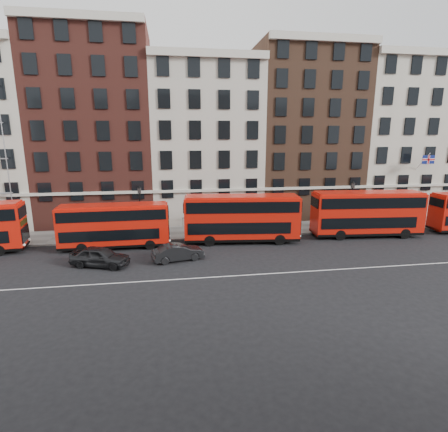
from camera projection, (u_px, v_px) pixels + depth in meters
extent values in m
plane|color=black|center=(229.00, 266.00, 28.11)|extent=(120.00, 120.00, 0.00)
cube|color=slate|center=(213.00, 231.00, 38.19)|extent=(80.00, 5.00, 0.15)
cube|color=gray|center=(216.00, 237.00, 35.79)|extent=(80.00, 0.30, 0.16)
cube|color=white|center=(234.00, 276.00, 26.18)|extent=(70.00, 0.12, 0.01)
cube|color=brown|center=(97.00, 129.00, 41.01)|extent=(12.80, 10.00, 22.00)
cube|color=beige|center=(77.00, 15.00, 33.56)|extent=(12.80, 0.50, 0.80)
cube|color=#B7B1A1|center=(205.00, 142.00, 43.28)|extent=(12.80, 10.00, 19.00)
cube|color=beige|center=(209.00, 53.00, 36.17)|extent=(12.80, 0.50, 0.80)
cube|color=brown|center=(304.00, 133.00, 44.98)|extent=(12.80, 10.00, 21.00)
cube|color=beige|center=(327.00, 37.00, 37.64)|extent=(12.80, 0.50, 0.80)
cube|color=#B4AE9C|center=(394.00, 137.00, 47.01)|extent=(12.80, 10.00, 20.00)
cube|color=beige|center=(432.00, 51.00, 39.79)|extent=(12.80, 0.50, 0.80)
cube|color=black|center=(25.00, 233.00, 31.72)|extent=(0.33, 2.24, 1.33)
cube|color=black|center=(24.00, 222.00, 31.48)|extent=(0.30, 1.94, 0.43)
cylinder|color=black|center=(7.00, 243.00, 32.55)|extent=(1.05, 0.40, 1.02)
cube|color=red|center=(115.00, 225.00, 32.21)|extent=(9.83, 2.47, 3.69)
cube|color=black|center=(116.00, 243.00, 32.61)|extent=(9.83, 2.51, 0.22)
cube|color=black|center=(112.00, 232.00, 32.31)|extent=(8.71, 2.53, 0.98)
cube|color=black|center=(114.00, 213.00, 31.96)|extent=(9.46, 2.54, 0.93)
cube|color=red|center=(113.00, 205.00, 31.79)|extent=(9.55, 2.28, 0.17)
cube|color=black|center=(169.00, 231.00, 33.19)|extent=(0.10, 2.05, 1.21)
cube|color=black|center=(169.00, 220.00, 32.96)|extent=(0.10, 1.77, 0.39)
cylinder|color=black|center=(150.00, 245.00, 32.12)|extent=(0.94, 0.27, 0.93)
cylinder|color=black|center=(151.00, 238.00, 34.12)|extent=(0.94, 0.27, 0.93)
cylinder|color=black|center=(82.00, 248.00, 31.14)|extent=(0.94, 0.27, 0.93)
cylinder|color=black|center=(87.00, 241.00, 33.14)|extent=(0.94, 0.27, 0.93)
cube|color=red|center=(242.00, 218.00, 33.95)|extent=(11.23, 3.75, 4.15)
cube|color=black|center=(241.00, 237.00, 34.39)|extent=(11.24, 3.80, 0.25)
cube|color=black|center=(238.00, 225.00, 34.10)|extent=(9.99, 3.71, 1.10)
cube|color=black|center=(242.00, 205.00, 33.66)|extent=(10.83, 3.79, 1.05)
cube|color=red|center=(242.00, 196.00, 33.47)|extent=(10.90, 3.51, 0.19)
cube|color=black|center=(298.00, 225.00, 34.41)|extent=(0.32, 2.31, 1.36)
cube|color=black|center=(298.00, 214.00, 34.16)|extent=(0.29, 1.99, 0.44)
cylinder|color=black|center=(280.00, 240.00, 33.42)|extent=(1.07, 0.40, 1.05)
cylinder|color=black|center=(275.00, 233.00, 35.71)|extent=(1.07, 0.40, 1.05)
cylinder|color=black|center=(210.00, 241.00, 33.09)|extent=(1.07, 0.40, 1.05)
cylinder|color=black|center=(209.00, 234.00, 35.38)|extent=(1.07, 0.40, 1.05)
cube|color=red|center=(367.00, 213.00, 35.93)|extent=(11.26, 3.51, 4.17)
cube|color=black|center=(365.00, 232.00, 36.37)|extent=(11.26, 3.55, 0.25)
cube|color=black|center=(363.00, 220.00, 36.07)|extent=(10.00, 3.50, 1.11)
cube|color=black|center=(368.00, 201.00, 35.64)|extent=(10.85, 3.56, 1.06)
cube|color=red|center=(369.00, 193.00, 35.45)|extent=(10.93, 3.28, 0.19)
cube|color=black|center=(418.00, 220.00, 36.53)|extent=(0.27, 2.32, 1.37)
cube|color=black|center=(419.00, 209.00, 36.27)|extent=(0.24, 2.01, 0.44)
cylinder|color=black|center=(405.00, 234.00, 35.48)|extent=(1.08, 0.38, 1.06)
cylinder|color=black|center=(392.00, 228.00, 37.78)|extent=(1.08, 0.38, 1.06)
cylinder|color=black|center=(340.00, 235.00, 34.99)|extent=(1.08, 0.38, 1.06)
cylinder|color=black|center=(331.00, 229.00, 37.28)|extent=(1.08, 0.38, 1.06)
cylinder|color=black|center=(444.00, 225.00, 38.97)|extent=(0.96, 0.28, 0.96)
imported|color=black|center=(100.00, 257.00, 27.99)|extent=(5.09, 3.33, 1.61)
imported|color=black|center=(178.00, 252.00, 29.30)|extent=(4.55, 2.50, 1.42)
cylinder|color=black|center=(141.00, 216.00, 34.86)|extent=(0.14, 0.14, 4.60)
cylinder|color=black|center=(142.00, 235.00, 35.31)|extent=(0.32, 0.32, 0.60)
cube|color=#262626|center=(139.00, 190.00, 34.28)|extent=(0.32, 0.32, 0.55)
cone|color=black|center=(139.00, 187.00, 34.20)|extent=(0.44, 0.44, 0.25)
cylinder|color=black|center=(351.00, 208.00, 38.33)|extent=(0.14, 0.14, 4.60)
cylinder|color=black|center=(349.00, 226.00, 38.79)|extent=(0.32, 0.32, 0.60)
cube|color=#262626|center=(353.00, 185.00, 37.76)|extent=(0.32, 0.32, 0.55)
cone|color=black|center=(353.00, 182.00, 37.68)|extent=(0.44, 0.44, 0.25)
cylinder|color=black|center=(404.00, 215.00, 39.46)|extent=(0.12, 0.12, 2.60)
cube|color=black|center=(407.00, 202.00, 38.95)|extent=(0.25, 0.30, 0.75)
sphere|color=red|center=(408.00, 200.00, 38.74)|extent=(0.14, 0.14, 0.14)
sphere|color=#0C9919|center=(408.00, 204.00, 38.84)|extent=(0.14, 0.14, 0.14)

